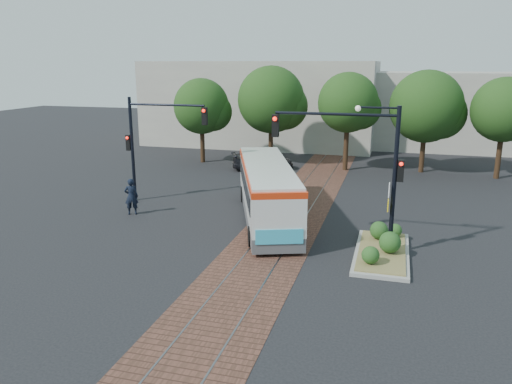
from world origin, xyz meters
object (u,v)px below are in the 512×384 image
Objects in this scene: city_bus at (267,189)px; signal_pole_left at (149,136)px; officer at (131,197)px; parked_car at (263,161)px; traffic_island at (383,247)px; signal_pole_main at (365,156)px.

signal_pole_left is at bearing 149.06° from city_bus.
signal_pole_left is 3.88m from officer.
parked_car is (3.72, 13.03, -0.31)m from officer.
signal_pole_left reaches higher than city_bus.
signal_pole_left reaches higher than parked_car.
city_bus is 7.01m from traffic_island.
signal_pole_main is at bearing -21.45° from signal_pole_left.
officer is at bearing 169.50° from city_bus.
signal_pole_left is (-13.19, 4.89, 3.54)m from traffic_island.
city_bus reaches higher than traffic_island.
city_bus is 7.71m from signal_pole_left.
parked_car is at bearing 118.83° from signal_pole_main.
city_bus is at bearing -11.02° from signal_pole_left.
officer is (0.12, -2.59, -2.89)m from signal_pole_left.
city_bus is 6.55m from signal_pole_main.
officer is at bearing 169.64° from signal_pole_main.
city_bus is 1.82× the size of signal_pole_main.
signal_pole_main is 17.74m from parked_car.
traffic_island is (5.95, -3.48, -1.28)m from city_bus.
signal_pole_main reaches higher than officer.
city_bus is at bearing 149.64° from traffic_island.
signal_pole_left reaches higher than traffic_island.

